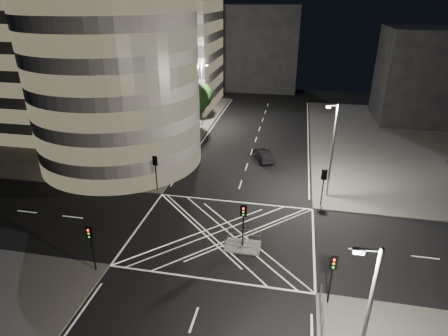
% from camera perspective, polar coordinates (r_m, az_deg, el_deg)
% --- Properties ---
extents(ground, '(120.00, 120.00, 0.00)m').
position_cam_1_polar(ground, '(34.33, -0.12, -10.08)').
color(ground, black).
rests_on(ground, ground).
extents(sidewalk_far_left, '(42.00, 42.00, 0.15)m').
position_cam_1_polar(sidewalk_far_left, '(67.52, -20.30, 6.38)').
color(sidewalk_far_left, '#4D4A48').
rests_on(sidewalk_far_left, ground).
extents(central_island, '(3.00, 2.00, 0.15)m').
position_cam_1_polar(central_island, '(32.82, 2.86, -11.81)').
color(central_island, slate).
rests_on(central_island, ground).
extents(office_tower_curved, '(30.00, 29.00, 27.20)m').
position_cam_1_polar(office_tower_curved, '(53.75, -18.95, 16.06)').
color(office_tower_curved, gray).
rests_on(office_tower_curved, sidewalk_far_left).
extents(office_block_rear, '(24.00, 16.00, 22.00)m').
position_cam_1_polar(office_block_rear, '(75.36, -10.85, 17.90)').
color(office_block_rear, gray).
rests_on(office_block_rear, sidewalk_far_left).
extents(building_right_far, '(14.00, 12.00, 15.00)m').
position_cam_1_polar(building_right_far, '(71.67, 28.30, 12.29)').
color(building_right_far, black).
rests_on(building_right_far, sidewalk_far_right).
extents(building_far_end, '(18.00, 8.00, 18.00)m').
position_cam_1_polar(building_far_end, '(86.81, 5.04, 17.64)').
color(building_far_end, black).
rests_on(building_far_end, ground).
extents(tree_a, '(4.23, 4.23, 6.48)m').
position_cam_1_polar(tree_a, '(42.86, -11.62, 3.13)').
color(tree_a, black).
rests_on(tree_a, sidewalk_far_left).
extents(tree_b, '(4.03, 4.03, 7.13)m').
position_cam_1_polar(tree_b, '(47.85, -9.03, 6.60)').
color(tree_b, black).
rests_on(tree_b, sidewalk_far_left).
extents(tree_c, '(3.58, 3.58, 6.72)m').
position_cam_1_polar(tree_c, '(53.31, -6.85, 8.44)').
color(tree_c, black).
rests_on(tree_c, sidewalk_far_left).
extents(tree_d, '(5.40, 5.40, 8.26)m').
position_cam_1_polar(tree_d, '(58.71, -5.10, 10.55)').
color(tree_d, black).
rests_on(tree_d, sidewalk_far_left).
extents(tree_e, '(3.97, 3.97, 6.42)m').
position_cam_1_polar(tree_e, '(64.57, -3.59, 10.96)').
color(tree_e, black).
rests_on(tree_e, sidewalk_far_left).
extents(traffic_signal_fl, '(0.55, 0.22, 4.00)m').
position_cam_1_polar(traffic_signal_fl, '(40.86, -10.41, 0.21)').
color(traffic_signal_fl, black).
rests_on(traffic_signal_fl, sidewalk_far_left).
extents(traffic_signal_nl, '(0.55, 0.22, 4.00)m').
position_cam_1_polar(traffic_signal_nl, '(30.30, -19.64, -10.34)').
color(traffic_signal_nl, black).
rests_on(traffic_signal_nl, sidewalk_near_left).
extents(traffic_signal_fr, '(0.55, 0.22, 4.00)m').
position_cam_1_polar(traffic_signal_fr, '(38.40, 14.92, -1.91)').
color(traffic_signal_fr, black).
rests_on(traffic_signal_fr, sidewalk_far_right).
extents(traffic_signal_nr, '(0.55, 0.22, 4.00)m').
position_cam_1_polar(traffic_signal_nr, '(26.89, 16.18, -14.80)').
color(traffic_signal_nr, black).
rests_on(traffic_signal_nr, sidewalk_near_right).
extents(traffic_signal_island, '(0.55, 0.22, 4.00)m').
position_cam_1_polar(traffic_signal_island, '(31.21, 2.97, -7.62)').
color(traffic_signal_island, black).
rests_on(traffic_signal_island, central_island).
extents(street_lamp_left_near, '(1.25, 0.25, 10.00)m').
position_cam_1_polar(street_lamp_left_near, '(44.64, -9.07, 6.07)').
color(street_lamp_left_near, slate).
rests_on(street_lamp_left_near, sidewalk_far_left).
extents(street_lamp_left_far, '(1.25, 0.25, 10.00)m').
position_cam_1_polar(street_lamp_left_far, '(61.18, -3.35, 11.42)').
color(street_lamp_left_far, slate).
rests_on(street_lamp_left_far, sidewalk_far_left).
extents(street_lamp_right_far, '(1.25, 0.25, 10.00)m').
position_cam_1_polar(street_lamp_right_far, '(39.43, 16.12, 2.84)').
color(street_lamp_right_far, slate).
rests_on(street_lamp_right_far, sidewalk_far_right).
extents(street_lamp_right_near, '(1.25, 0.25, 10.00)m').
position_cam_1_polar(street_lamp_right_near, '(19.97, 20.46, -22.03)').
color(street_lamp_right_near, slate).
rests_on(street_lamp_right_near, sidewalk_near_right).
extents(railing_island_south, '(2.80, 0.06, 1.10)m').
position_cam_1_polar(railing_island_south, '(31.73, 2.64, -11.86)').
color(railing_island_south, slate).
rests_on(railing_island_south, central_island).
extents(railing_island_north, '(2.80, 0.06, 1.10)m').
position_cam_1_polar(railing_island_north, '(33.18, 3.12, -10.03)').
color(railing_island_north, slate).
rests_on(railing_island_north, central_island).
extents(sedan, '(3.20, 4.73, 1.47)m').
position_cam_1_polar(sedan, '(48.99, 5.99, 1.96)').
color(sedan, black).
rests_on(sedan, ground).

